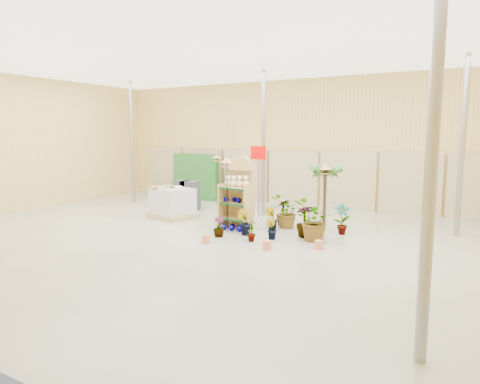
% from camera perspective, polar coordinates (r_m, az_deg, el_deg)
% --- Properties ---
extents(room, '(15.20, 12.10, 4.70)m').
position_cam_1_polar(room, '(11.12, -2.86, 5.96)').
color(room, gray).
rests_on(room, ground).
extents(display_shelf, '(0.90, 0.64, 2.00)m').
position_cam_1_polar(display_shelf, '(11.66, -0.19, -0.37)').
color(display_shelf, '#AA8C4E').
rests_on(display_shelf, ground).
extents(teddy_bears, '(0.74, 0.20, 0.32)m').
position_cam_1_polar(teddy_bears, '(11.53, -0.31, 1.31)').
color(teddy_bears, beige).
rests_on(teddy_bears, display_shelf).
extents(gazing_balls_shelf, '(0.73, 0.25, 0.14)m').
position_cam_1_polar(gazing_balls_shelf, '(11.59, -0.46, -1.05)').
color(gazing_balls_shelf, '#020075').
rests_on(gazing_balls_shelf, display_shelf).
extents(gazing_balls_floor, '(0.63, 0.39, 0.15)m').
position_cam_1_polar(gazing_balls_floor, '(11.47, -0.90, -4.77)').
color(gazing_balls_floor, '#020075').
rests_on(gazing_balls_floor, ground).
extents(pallet_stack, '(1.51, 1.36, 0.95)m').
position_cam_1_polar(pallet_stack, '(13.31, -9.00, -1.43)').
color(pallet_stack, tan).
rests_on(pallet_stack, ground).
extents(charcoal_planters, '(0.80, 0.50, 1.00)m').
position_cam_1_polar(charcoal_planters, '(14.59, -7.12, -0.44)').
color(charcoal_planters, '#29292D').
rests_on(charcoal_planters, ground).
extents(trellis_stock, '(2.00, 0.30, 1.80)m').
position_cam_1_polar(trellis_stock, '(16.88, -5.88, 2.05)').
color(trellis_stock, '#215921').
rests_on(trellis_stock, ground).
extents(offer_sign, '(0.50, 0.08, 2.20)m').
position_cam_1_polar(offer_sign, '(12.90, 2.49, 3.33)').
color(offer_sign, gray).
rests_on(offer_sign, ground).
extents(bird_table_front, '(0.34, 0.34, 1.97)m').
position_cam_1_polar(bird_table_front, '(10.95, -1.74, 3.93)').
color(bird_table_front, black).
rests_on(bird_table_front, ground).
extents(bird_table_right, '(0.34, 0.34, 1.79)m').
position_cam_1_polar(bird_table_right, '(11.23, 11.29, 3.01)').
color(bird_table_right, black).
rests_on(bird_table_right, ground).
extents(bird_table_back, '(0.34, 0.34, 1.84)m').
position_cam_1_polar(bird_table_back, '(15.41, -3.08, 4.55)').
color(bird_table_back, black).
rests_on(bird_table_back, ground).
extents(palm, '(0.70, 0.70, 1.83)m').
position_cam_1_polar(palm, '(11.58, 11.31, 2.68)').
color(palm, brown).
rests_on(palm, ground).
extents(potted_plant_1, '(0.39, 0.33, 0.66)m').
position_cam_1_polar(potted_plant_1, '(10.91, 0.56, -4.04)').
color(potted_plant_1, '#2E641E').
rests_on(potted_plant_1, ground).
extents(potted_plant_3, '(0.63, 0.63, 0.80)m').
position_cam_1_polar(potted_plant_3, '(10.80, 8.69, -3.87)').
color(potted_plant_3, '#2E641E').
rests_on(potted_plant_3, ground).
extents(potted_plant_4, '(0.52, 0.48, 0.82)m').
position_cam_1_polar(potted_plant_4, '(11.25, 13.40, -3.48)').
color(potted_plant_4, '#2E641E').
rests_on(potted_plant_4, ground).
extents(potted_plant_5, '(0.37, 0.32, 0.62)m').
position_cam_1_polar(potted_plant_5, '(11.53, 4.18, -3.53)').
color(potted_plant_5, '#2E641E').
rests_on(potted_plant_5, ground).
extents(potted_plant_6, '(0.84, 0.92, 0.89)m').
position_cam_1_polar(potted_plant_6, '(11.74, 6.20, -2.67)').
color(potted_plant_6, '#2E641E').
rests_on(potted_plant_6, ground).
extents(potted_plant_7, '(0.39, 0.39, 0.50)m').
position_cam_1_polar(potted_plant_7, '(10.74, -2.85, -4.67)').
color(potted_plant_7, '#2E641E').
rests_on(potted_plant_7, ground).
extents(potted_plant_8, '(0.39, 0.41, 0.65)m').
position_cam_1_polar(potted_plant_8, '(10.23, 1.56, -4.87)').
color(potted_plant_8, '#2E641E').
rests_on(potted_plant_8, ground).
extents(potted_plant_9, '(0.32, 0.28, 0.52)m').
position_cam_1_polar(potted_plant_9, '(10.51, 4.17, -4.92)').
color(potted_plant_9, '#2E641E').
rests_on(potted_plant_9, ground).
extents(potted_plant_10, '(1.02, 1.10, 1.00)m').
position_cam_1_polar(potted_plant_10, '(10.38, 9.78, -3.79)').
color(potted_plant_10, '#2E641E').
rests_on(potted_plant_10, ground).
extents(potted_plant_11, '(0.51, 0.51, 0.75)m').
position_cam_1_polar(potted_plant_11, '(12.09, 5.86, -2.71)').
color(potted_plant_11, '#2E641E').
rests_on(potted_plant_11, ground).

